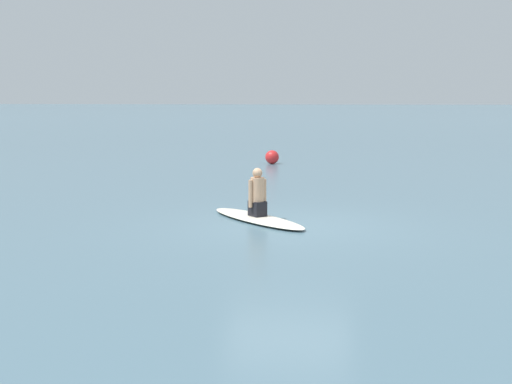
{
  "coord_description": "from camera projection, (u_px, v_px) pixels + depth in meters",
  "views": [
    {
      "loc": [
        -0.73,
        13.21,
        2.55
      ],
      "look_at": [
        0.7,
        -0.39,
        0.61
      ],
      "focal_mm": 47.7,
      "sensor_mm": 36.0,
      "label": 1
    }
  ],
  "objects": [
    {
      "name": "ground_plane",
      "position": [
        289.0,
        226.0,
        13.44
      ],
      "size": [
        400.0,
        400.0,
        0.0
      ],
      "primitive_type": "plane",
      "color": "slate"
    },
    {
      "name": "surfboard",
      "position": [
        257.0,
        218.0,
        14.0
      ],
      "size": [
        2.53,
        2.76,
        0.1
      ],
      "primitive_type": "ellipsoid",
      "rotation": [
        0.0,
        0.0,
        -0.86
      ],
      "color": "silver",
      "rests_on": "ground"
    },
    {
      "name": "person_paddler",
      "position": [
        257.0,
        194.0,
        13.93
      ],
      "size": [
        0.42,
        0.42,
        0.99
      ],
      "rotation": [
        0.0,
        0.0,
        -0.86
      ],
      "color": "black",
      "rests_on": "surfboard"
    },
    {
      "name": "buoy_marker",
      "position": [
        272.0,
        157.0,
        25.68
      ],
      "size": [
        0.52,
        0.52,
        0.52
      ],
      "primitive_type": "sphere",
      "color": "red",
      "rests_on": "ground"
    }
  ]
}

